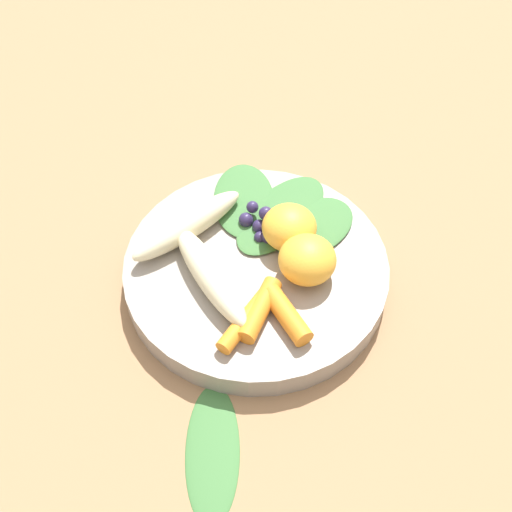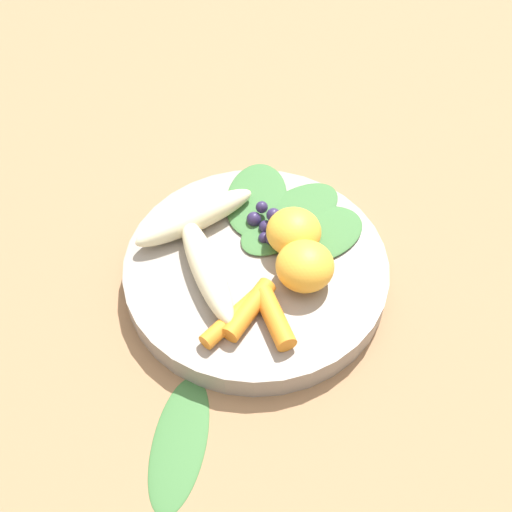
{
  "view_description": "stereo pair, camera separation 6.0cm",
  "coord_description": "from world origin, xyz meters",
  "views": [
    {
      "loc": [
        -0.19,
        -0.32,
        0.5
      ],
      "look_at": [
        0.0,
        0.0,
        0.04
      ],
      "focal_mm": 46.43,
      "sensor_mm": 36.0,
      "label": 1
    },
    {
      "loc": [
        -0.14,
        -0.35,
        0.5
      ],
      "look_at": [
        0.0,
        0.0,
        0.04
      ],
      "focal_mm": 46.43,
      "sensor_mm": 36.0,
      "label": 2
    }
  ],
  "objects": [
    {
      "name": "kale_leaf_stray",
      "position": [
        -0.12,
        -0.13,
        0.0
      ],
      "size": [
        0.1,
        0.12,
        0.01
      ],
      "primitive_type": "ellipsoid",
      "rotation": [
        0.0,
        0.0,
        4.2
      ],
      "color": "#3D7038",
      "rests_on": "ground_plane"
    },
    {
      "name": "kale_leaf_left",
      "position": [
        0.07,
        0.01,
        0.03
      ],
      "size": [
        0.1,
        0.08,
        0.0
      ],
      "primitive_type": "ellipsoid",
      "rotation": [
        0.0,
        0.0,
        6.49
      ],
      "color": "#3D7038",
      "rests_on": "bowl"
    },
    {
      "name": "blueberry_pile",
      "position": [
        0.02,
        0.03,
        0.04
      ],
      "size": [
        0.03,
        0.05,
        0.02
      ],
      "color": "#2D234C",
      "rests_on": "bowl"
    },
    {
      "name": "banana_peeled_left",
      "position": [
        -0.05,
        -0.0,
        0.04
      ],
      "size": [
        0.03,
        0.12,
        0.03
      ],
      "primitive_type": "ellipsoid",
      "rotation": [
        0.0,
        0.0,
        4.7
      ],
      "color": "beige",
      "rests_on": "bowl"
    },
    {
      "name": "coconut_shred_patch",
      "position": [
        0.04,
        0.05,
        0.03
      ],
      "size": [
        0.05,
        0.05,
        0.0
      ],
      "primitive_type": "cylinder",
      "color": "white",
      "rests_on": "bowl"
    },
    {
      "name": "orange_segment_near",
      "position": [
        0.04,
        0.01,
        0.05
      ],
      "size": [
        0.05,
        0.05,
        0.04
      ],
      "primitive_type": "ellipsoid",
      "color": "#F4A833",
      "rests_on": "bowl"
    },
    {
      "name": "ground_plane",
      "position": [
        0.0,
        0.0,
        0.0
      ],
      "size": [
        2.4,
        2.4,
        0.0
      ],
      "primitive_type": "plane",
      "color": "#99704C"
    },
    {
      "name": "banana_peeled_right",
      "position": [
        -0.04,
        0.06,
        0.04
      ],
      "size": [
        0.13,
        0.05,
        0.03
      ],
      "primitive_type": "ellipsoid",
      "rotation": [
        0.0,
        0.0,
        3.32
      ],
      "color": "beige",
      "rests_on": "bowl"
    },
    {
      "name": "orange_segment_far",
      "position": [
        0.03,
        -0.03,
        0.05
      ],
      "size": [
        0.05,
        0.05,
        0.04
      ],
      "primitive_type": "ellipsoid",
      "color": "#F4A833",
      "rests_on": "bowl"
    },
    {
      "name": "kale_leaf_right",
      "position": [
        0.05,
        0.04,
        0.03
      ],
      "size": [
        0.13,
        0.1,
        0.0
      ],
      "primitive_type": "ellipsoid",
      "rotation": [
        0.0,
        0.0,
        6.68
      ],
      "color": "#3D7038",
      "rests_on": "bowl"
    },
    {
      "name": "carrot_front",
      "position": [
        -0.04,
        -0.05,
        0.03
      ],
      "size": [
        0.06,
        0.04,
        0.01
      ],
      "primitive_type": "cylinder",
      "rotation": [
        0.0,
        1.57,
        3.6
      ],
      "color": "orange",
      "rests_on": "bowl"
    },
    {
      "name": "bowl",
      "position": [
        0.0,
        0.0,
        0.01
      ],
      "size": [
        0.24,
        0.24,
        0.03
      ],
      "primitive_type": "cylinder",
      "color": "gray",
      "rests_on": "ground_plane"
    },
    {
      "name": "kale_leaf_rear",
      "position": [
        0.03,
        0.07,
        0.03
      ],
      "size": [
        0.1,
        0.12,
        0.0
      ],
      "primitive_type": "ellipsoid",
      "rotation": [
        0.0,
        0.0,
        7.36
      ],
      "color": "#3D7038",
      "rests_on": "bowl"
    },
    {
      "name": "carrot_mid_right",
      "position": [
        -0.01,
        -0.07,
        0.03
      ],
      "size": [
        0.02,
        0.06,
        0.02
      ],
      "primitive_type": "cylinder",
      "rotation": [
        0.0,
        1.57,
        4.69
      ],
      "color": "orange",
      "rests_on": "bowl"
    },
    {
      "name": "carrot_mid_left",
      "position": [
        -0.03,
        -0.05,
        0.03
      ],
      "size": [
        0.06,
        0.05,
        0.02
      ],
      "primitive_type": "cylinder",
      "rotation": [
        0.0,
        1.57,
        3.78
      ],
      "color": "orange",
      "rests_on": "bowl"
    }
  ]
}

